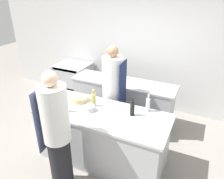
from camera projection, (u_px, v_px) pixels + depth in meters
ground_plane at (103, 158)px, 3.80m from camera, size 16.00×16.00×0.00m
wall_back at (145, 49)px, 4.92m from camera, size 8.00×0.06×2.80m
prep_counter at (103, 136)px, 3.60m from camera, size 2.11×0.88×0.92m
pass_counter at (123, 101)px, 4.68m from camera, size 2.18×0.60×0.92m
oven_range at (74, 81)px, 5.65m from camera, size 0.81×0.74×0.92m
chef_at_prep_near at (57, 134)px, 2.92m from camera, size 0.39×0.37×1.82m
chef_at_stove at (113, 94)px, 4.03m from camera, size 0.40×0.38×1.80m
bottle_olive_oil at (132, 108)px, 3.29m from camera, size 0.07×0.07×0.30m
bottle_vinegar at (64, 105)px, 3.39m from camera, size 0.07×0.07×0.29m
bottle_wine at (148, 104)px, 3.40m from camera, size 0.06×0.06×0.30m
bottle_cooking_oil at (94, 99)px, 3.55m from camera, size 0.08×0.08×0.29m
bowl_mixing_large at (80, 99)px, 3.73m from camera, size 0.27×0.27×0.08m
bowl_prep_small at (90, 108)px, 3.44m from camera, size 0.16×0.16×0.09m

